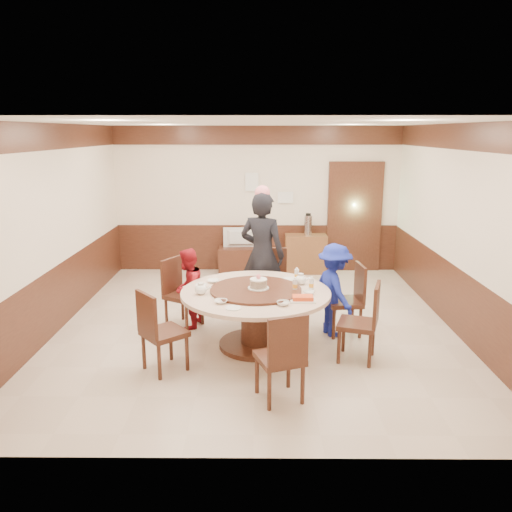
{
  "coord_description": "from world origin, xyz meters",
  "views": [
    {
      "loc": [
        0.05,
        -6.68,
        2.69
      ],
      "look_at": [
        0.0,
        -0.32,
        1.1
      ],
      "focal_mm": 35.0,
      "sensor_mm": 36.0,
      "label": 1
    }
  ],
  "objects_px": {
    "tv_stand": "(241,260)",
    "side_cabinet": "(306,254)",
    "birthday_cake": "(258,283)",
    "shrimp_platter": "(303,299)",
    "thermos": "(308,225)",
    "banquet_table": "(256,307)",
    "person_standing": "(262,255)",
    "person_blue": "(334,290)",
    "television": "(241,238)",
    "person_red": "(188,289)"
  },
  "relations": [
    {
      "from": "tv_stand",
      "to": "side_cabinet",
      "type": "xyz_separation_m",
      "value": [
        1.26,
        0.03,
        0.12
      ]
    },
    {
      "from": "birthday_cake",
      "to": "shrimp_platter",
      "type": "distance_m",
      "value": 0.66
    },
    {
      "from": "shrimp_platter",
      "to": "thermos",
      "type": "bearing_deg",
      "value": 83.79
    },
    {
      "from": "side_cabinet",
      "to": "banquet_table",
      "type": "bearing_deg",
      "value": -105.1
    },
    {
      "from": "side_cabinet",
      "to": "shrimp_platter",
      "type": "bearing_deg",
      "value": -95.7
    },
    {
      "from": "person_standing",
      "to": "thermos",
      "type": "xyz_separation_m",
      "value": [
        0.89,
        2.36,
        0.01
      ]
    },
    {
      "from": "person_standing",
      "to": "person_blue",
      "type": "bearing_deg",
      "value": 164.21
    },
    {
      "from": "person_standing",
      "to": "birthday_cake",
      "type": "distance_m",
      "value": 1.15
    },
    {
      "from": "banquet_table",
      "to": "tv_stand",
      "type": "bearing_deg",
      "value": 95.25
    },
    {
      "from": "tv_stand",
      "to": "person_blue",
      "type": "bearing_deg",
      "value": -65.96
    },
    {
      "from": "tv_stand",
      "to": "television",
      "type": "relative_size",
      "value": 1.26
    },
    {
      "from": "television",
      "to": "thermos",
      "type": "distance_m",
      "value": 1.32
    },
    {
      "from": "thermos",
      "to": "side_cabinet",
      "type": "bearing_deg",
      "value": 180.0
    },
    {
      "from": "person_red",
      "to": "television",
      "type": "bearing_deg",
      "value": -173.95
    },
    {
      "from": "tv_stand",
      "to": "thermos",
      "type": "distance_m",
      "value": 1.47
    },
    {
      "from": "shrimp_platter",
      "to": "tv_stand",
      "type": "bearing_deg",
      "value": 102.8
    },
    {
      "from": "banquet_table",
      "to": "person_blue",
      "type": "height_order",
      "value": "person_blue"
    },
    {
      "from": "person_blue",
      "to": "side_cabinet",
      "type": "bearing_deg",
      "value": -17.54
    },
    {
      "from": "birthday_cake",
      "to": "side_cabinet",
      "type": "height_order",
      "value": "birthday_cake"
    },
    {
      "from": "side_cabinet",
      "to": "person_standing",
      "type": "bearing_deg",
      "value": -110.04
    },
    {
      "from": "person_red",
      "to": "thermos",
      "type": "bearing_deg",
      "value": 164.59
    },
    {
      "from": "television",
      "to": "side_cabinet",
      "type": "xyz_separation_m",
      "value": [
        1.26,
        0.03,
        -0.32
      ]
    },
    {
      "from": "banquet_table",
      "to": "side_cabinet",
      "type": "relative_size",
      "value": 2.35
    },
    {
      "from": "banquet_table",
      "to": "side_cabinet",
      "type": "distance_m",
      "value": 3.63
    },
    {
      "from": "birthday_cake",
      "to": "tv_stand",
      "type": "height_order",
      "value": "birthday_cake"
    },
    {
      "from": "shrimp_platter",
      "to": "television",
      "type": "xyz_separation_m",
      "value": [
        -0.88,
        3.86,
        -0.08
      ]
    },
    {
      "from": "birthday_cake",
      "to": "tv_stand",
      "type": "xyz_separation_m",
      "value": [
        -0.35,
        3.47,
        -0.59
      ]
    },
    {
      "from": "banquet_table",
      "to": "person_red",
      "type": "distance_m",
      "value": 1.15
    },
    {
      "from": "person_red",
      "to": "side_cabinet",
      "type": "xyz_separation_m",
      "value": [
        1.89,
        2.86,
        -0.19
      ]
    },
    {
      "from": "thermos",
      "to": "person_red",
      "type": "bearing_deg",
      "value": -124.0
    },
    {
      "from": "person_blue",
      "to": "thermos",
      "type": "height_order",
      "value": "person_blue"
    },
    {
      "from": "person_red",
      "to": "birthday_cake",
      "type": "bearing_deg",
      "value": 75.55
    },
    {
      "from": "banquet_table",
      "to": "birthday_cake",
      "type": "distance_m",
      "value": 0.31
    },
    {
      "from": "person_standing",
      "to": "side_cabinet",
      "type": "bearing_deg",
      "value": -88.32
    },
    {
      "from": "shrimp_platter",
      "to": "side_cabinet",
      "type": "distance_m",
      "value": 3.93
    },
    {
      "from": "person_red",
      "to": "television",
      "type": "relative_size",
      "value": 1.68
    },
    {
      "from": "television",
      "to": "side_cabinet",
      "type": "relative_size",
      "value": 0.84
    },
    {
      "from": "banquet_table",
      "to": "tv_stand",
      "type": "xyz_separation_m",
      "value": [
        -0.32,
        3.47,
        -0.28
      ]
    },
    {
      "from": "television",
      "to": "birthday_cake",
      "type": "bearing_deg",
      "value": 93.13
    },
    {
      "from": "tv_stand",
      "to": "thermos",
      "type": "relative_size",
      "value": 2.24
    },
    {
      "from": "banquet_table",
      "to": "person_red",
      "type": "relative_size",
      "value": 1.65
    },
    {
      "from": "person_blue",
      "to": "television",
      "type": "height_order",
      "value": "person_blue"
    },
    {
      "from": "banquet_table",
      "to": "tv_stand",
      "type": "relative_size",
      "value": 2.21
    },
    {
      "from": "thermos",
      "to": "banquet_table",
      "type": "bearing_deg",
      "value": -105.62
    },
    {
      "from": "tv_stand",
      "to": "shrimp_platter",
      "type": "bearing_deg",
      "value": -77.2
    },
    {
      "from": "thermos",
      "to": "tv_stand",
      "type": "bearing_deg",
      "value": -178.68
    },
    {
      "from": "birthday_cake",
      "to": "side_cabinet",
      "type": "xyz_separation_m",
      "value": [
        0.91,
        3.5,
        -0.47
      ]
    },
    {
      "from": "shrimp_platter",
      "to": "side_cabinet",
      "type": "relative_size",
      "value": 0.38
    },
    {
      "from": "birthday_cake",
      "to": "person_standing",
      "type": "bearing_deg",
      "value": 87.37
    },
    {
      "from": "shrimp_platter",
      "to": "thermos",
      "type": "height_order",
      "value": "thermos"
    }
  ]
}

